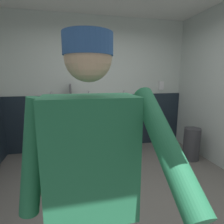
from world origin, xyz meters
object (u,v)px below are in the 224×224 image
(urinal_middle, at_px, (90,114))
(person, at_px, (91,186))
(trash_bin, at_px, (192,144))
(urinal_left, at_px, (52,116))
(urinal_right, at_px, (125,113))
(soap_dispenser, at_px, (161,85))

(urinal_middle, relative_size, person, 0.72)
(urinal_middle, distance_m, trash_bin, 2.04)
(urinal_left, xyz_separation_m, trash_bin, (2.55, -0.84, -0.48))
(urinal_right, xyz_separation_m, person, (-1.03, -2.82, 0.23))
(soap_dispenser, bearing_deg, trash_bin, -79.21)
(urinal_middle, bearing_deg, person, -95.58)
(soap_dispenser, bearing_deg, person, -122.73)
(urinal_left, height_order, urinal_right, same)
(urinal_middle, relative_size, urinal_right, 1.00)
(urinal_middle, distance_m, urinal_right, 0.75)
(urinal_middle, xyz_separation_m, urinal_right, (0.75, 0.00, 0.00))
(urinal_left, relative_size, person, 0.72)
(soap_dispenser, bearing_deg, urinal_left, -177.11)
(urinal_left, height_order, person, person)
(urinal_left, distance_m, urinal_right, 1.50)
(urinal_right, bearing_deg, person, -109.97)
(urinal_middle, bearing_deg, urinal_left, 180.00)
(urinal_right, bearing_deg, trash_bin, -38.67)
(trash_bin, bearing_deg, urinal_middle, 154.99)
(urinal_middle, relative_size, soap_dispenser, 6.89)
(urinal_middle, relative_size, trash_bin, 2.06)
(urinal_right, xyz_separation_m, trash_bin, (1.05, -0.84, -0.48))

